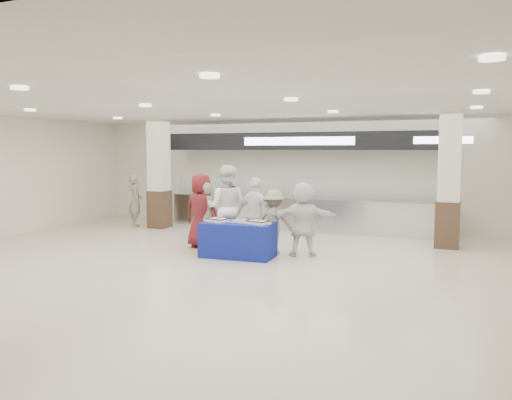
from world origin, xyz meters
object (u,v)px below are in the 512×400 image
at_px(chef_short, 256,215).
at_px(soldier_b, 274,222).
at_px(sheet_cake_left, 218,219).
at_px(soldier_a, 207,215).
at_px(soldier_bg, 135,201).
at_px(sheet_cake_right, 258,222).
at_px(civilian_maroon, 201,211).
at_px(cupcake_tray, 240,221).
at_px(civilian_white, 303,219).
at_px(display_table, 238,240).
at_px(chef_tall, 226,208).

height_order(chef_short, soldier_b, chef_short).
bearing_deg(sheet_cake_left, soldier_b, 32.41).
bearing_deg(soldier_a, soldier_bg, -42.99).
xyz_separation_m(chef_short, soldier_bg, (-4.70, 1.96, -0.06)).
distance_m(sheet_cake_left, soldier_bg, 4.85).
bearing_deg(sheet_cake_left, sheet_cake_right, 1.08).
bearing_deg(soldier_bg, civilian_maroon, -160.43).
height_order(cupcake_tray, civilian_white, civilian_white).
xyz_separation_m(display_table, soldier_b, (0.58, 0.64, 0.34)).
bearing_deg(civilian_white, sheet_cake_left, 1.65).
distance_m(chef_tall, soldier_bg, 4.40).
xyz_separation_m(soldier_a, chef_tall, (0.49, 0.03, 0.20)).
bearing_deg(chef_short, civilian_white, -167.20).
bearing_deg(civilian_maroon, chef_short, -178.07).
bearing_deg(soldier_b, soldier_a, -7.10).
relative_size(chef_short, soldier_b, 1.19).
height_order(cupcake_tray, chef_tall, chef_tall).
bearing_deg(display_table, civilian_white, 23.35).
bearing_deg(chef_tall, civilian_white, 166.24).
distance_m(soldier_a, chef_tall, 0.53).
xyz_separation_m(soldier_a, civilian_white, (2.35, 0.00, 0.04)).
bearing_deg(civilian_maroon, cupcake_tray, 156.33).
bearing_deg(sheet_cake_right, cupcake_tray, 174.73).
bearing_deg(display_table, civilian_maroon, 149.14).
xyz_separation_m(chef_tall, soldier_b, (1.18, -0.03, -0.26)).
height_order(sheet_cake_right, soldier_b, soldier_b).
relative_size(sheet_cake_left, soldier_bg, 0.32).
bearing_deg(sheet_cake_right, chef_tall, 147.73).
xyz_separation_m(cupcake_tray, soldier_a, (-1.12, 0.61, -0.00)).
bearing_deg(chef_tall, soldier_b, 165.70).
relative_size(soldier_b, civilian_white, 0.88).
bearing_deg(soldier_a, sheet_cake_right, 144.14).
height_order(sheet_cake_left, chef_tall, chef_tall).
height_order(sheet_cake_left, chef_short, chef_short).
bearing_deg(sheet_cake_right, soldier_bg, 152.54).
distance_m(sheet_cake_right, civilian_maroon, 1.84).
bearing_deg(civilian_maroon, chef_tall, -175.34).
distance_m(cupcake_tray, chef_short, 0.62).
height_order(chef_tall, soldier_bg, chef_tall).
distance_m(civilian_white, soldier_bg, 6.13).
xyz_separation_m(civilian_white, soldier_bg, (-5.81, 1.96, -0.02)).
bearing_deg(display_table, cupcake_tray, 41.90).
bearing_deg(civilian_maroon, display_table, 154.65).
relative_size(sheet_cake_right, soldier_b, 0.36).
bearing_deg(sheet_cake_right, sheet_cake_left, -178.92).
bearing_deg(soldier_bg, soldier_b, -150.68).
xyz_separation_m(civilian_maroon, soldier_bg, (-3.31, 1.96, -0.08)).
relative_size(civilian_maroon, chef_short, 1.03).
distance_m(chef_tall, chef_short, 0.76).
xyz_separation_m(cupcake_tray, civilian_white, (1.23, 0.61, 0.03)).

